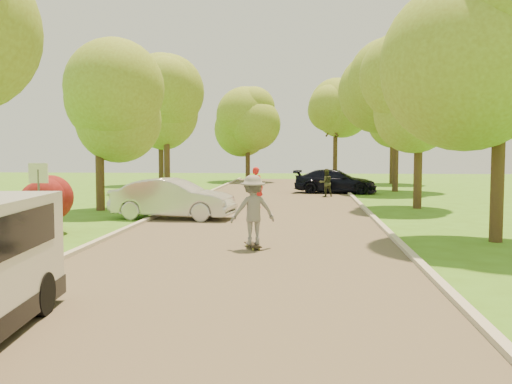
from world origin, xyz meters
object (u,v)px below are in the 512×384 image
(dark_sedan, at_px, (335,181))
(skateboarder, at_px, (253,210))
(person_striped, at_px, (256,187))
(longboard, at_px, (253,245))
(silver_sedan, at_px, (173,199))
(street_sign, at_px, (39,185))
(person_olive, at_px, (326,183))

(dark_sedan, relative_size, skateboarder, 2.68)
(person_striped, bearing_deg, longboard, 115.35)
(silver_sedan, height_order, skateboarder, skateboarder)
(street_sign, xyz_separation_m, longboard, (6.01, -0.69, -1.46))
(silver_sedan, xyz_separation_m, dark_sedan, (6.60, 12.88, -0.05))
(silver_sedan, bearing_deg, person_olive, -22.81)
(longboard, relative_size, person_striped, 0.53)
(dark_sedan, bearing_deg, person_striped, 162.65)
(street_sign, height_order, longboard, street_sign)
(street_sign, distance_m, person_striped, 10.95)
(longboard, bearing_deg, person_striped, -105.09)
(street_sign, xyz_separation_m, skateboarder, (6.01, -0.69, -0.56))
(dark_sedan, height_order, longboard, dark_sedan)
(street_sign, height_order, person_striped, street_sign)
(skateboarder, bearing_deg, dark_sedan, -118.81)
(silver_sedan, bearing_deg, street_sign, 162.34)
(person_olive, bearing_deg, silver_sedan, 42.13)
(dark_sedan, bearing_deg, street_sign, 160.41)
(dark_sedan, xyz_separation_m, person_olive, (-0.64, -2.56, 0.07))
(street_sign, bearing_deg, person_striped, 61.58)
(street_sign, distance_m, silver_sedan, 6.00)
(street_sign, relative_size, silver_sedan, 0.48)
(silver_sedan, relative_size, skateboarder, 2.53)
(longboard, xyz_separation_m, person_striped, (-0.80, 10.30, 0.80))
(skateboarder, bearing_deg, person_striped, -105.09)
(dark_sedan, xyz_separation_m, person_striped, (-3.90, -8.66, 0.20))
(longboard, bearing_deg, silver_sedan, -79.57)
(street_sign, xyz_separation_m, person_striped, (5.20, 9.61, -0.67))
(silver_sedan, distance_m, longboard, 7.05)
(street_sign, bearing_deg, longboard, -6.52)
(person_striped, bearing_deg, skateboarder, 115.35)
(person_striped, bearing_deg, street_sign, 82.47)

